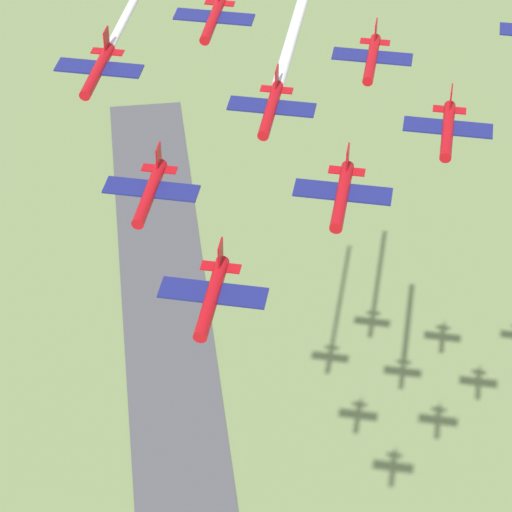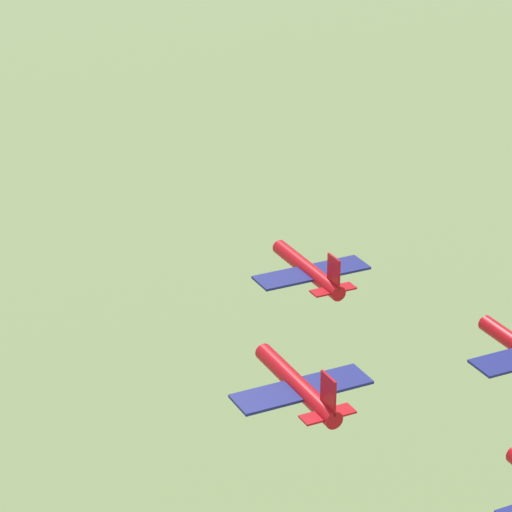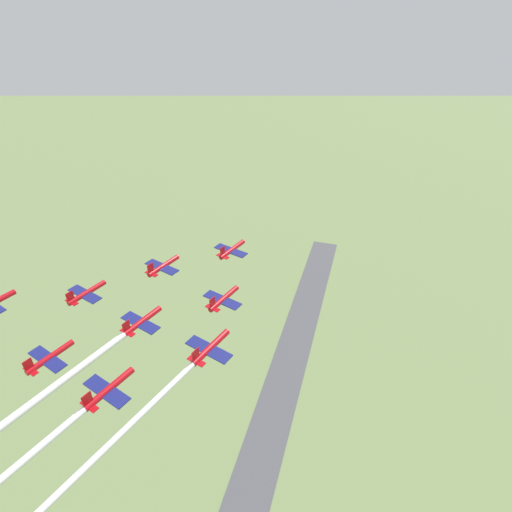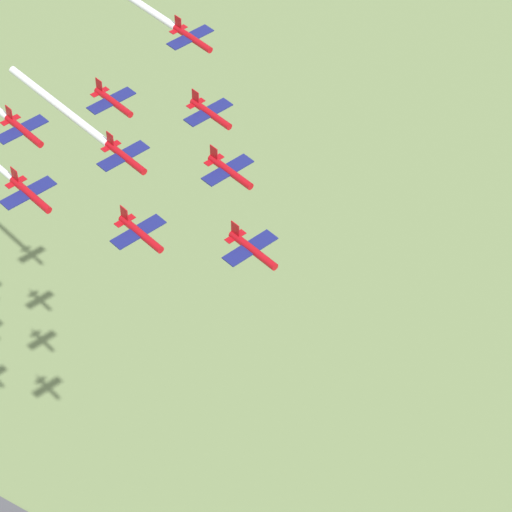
{
  "view_description": "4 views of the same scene",
  "coord_description": "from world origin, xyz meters",
  "px_view_note": "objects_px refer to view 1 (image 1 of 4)",
  "views": [
    {
      "loc": [
        11.83,
        -82.7,
        213.98
      ],
      "look_at": [
        16.52,
        -0.7,
        145.33
      ],
      "focal_mm": 85.0,
      "sensor_mm": 36.0,
      "label": 1
    },
    {
      "loc": [
        70.23,
        59.05,
        185.27
      ],
      "look_at": [
        14.21,
        -10.19,
        145.34
      ],
      "focal_mm": 85.0,
      "sensor_mm": 36.0,
      "label": 2
    },
    {
      "loc": [
        -25.16,
        75.78,
        200.58
      ],
      "look_at": [
        5.97,
        -6.52,
        144.19
      ],
      "focal_mm": 28.0,
      "sensor_mm": 36.0,
      "label": 3
    },
    {
      "loc": [
        -95.34,
        -81.64,
        273.55
      ],
      "look_at": [
        12.46,
        -6.38,
        144.21
      ],
      "focal_mm": 85.0,
      "sensor_mm": 36.0,
      "label": 4
    }
  ],
  "objects_px": {
    "jet_3": "(448,129)",
    "jet_2": "(151,190)",
    "jet_1": "(342,193)",
    "jet_8": "(214,18)",
    "jet_5": "(98,69)",
    "jet_4": "(271,108)",
    "jet_7": "(372,57)",
    "jet_0": "(213,294)"
  },
  "relations": [
    {
      "from": "jet_4",
      "to": "jet_7",
      "type": "relative_size",
      "value": 1.0
    },
    {
      "from": "jet_7",
      "to": "jet_2",
      "type": "bearing_deg",
      "value": 59.53
    },
    {
      "from": "jet_0",
      "to": "jet_3",
      "type": "distance_m",
      "value": 36.86
    },
    {
      "from": "jet_3",
      "to": "jet_8",
      "type": "relative_size",
      "value": 1.0
    },
    {
      "from": "jet_4",
      "to": "jet_0",
      "type": "bearing_deg",
      "value": 90.0
    },
    {
      "from": "jet_4",
      "to": "jet_3",
      "type": "bearing_deg",
      "value": -180.0
    },
    {
      "from": "jet_4",
      "to": "jet_8",
      "type": "distance_m",
      "value": 18.44
    },
    {
      "from": "jet_7",
      "to": "jet_8",
      "type": "xyz_separation_m",
      "value": [
        -18.19,
        4.18,
        3.44
      ]
    },
    {
      "from": "jet_0",
      "to": "jet_4",
      "type": "relative_size",
      "value": 1.0
    },
    {
      "from": "jet_0",
      "to": "jet_7",
      "type": "height_order",
      "value": "jet_0"
    },
    {
      "from": "jet_0",
      "to": "jet_5",
      "type": "xyz_separation_m",
      "value": [
        -11.08,
        35.1,
        1.49
      ]
    },
    {
      "from": "jet_1",
      "to": "jet_8",
      "type": "height_order",
      "value": "jet_1"
    },
    {
      "from": "jet_1",
      "to": "jet_2",
      "type": "xyz_separation_m",
      "value": [
        -18.19,
        4.18,
        -2.0
      ]
    },
    {
      "from": "jet_2",
      "to": "jet_5",
      "type": "distance_m",
      "value": 18.69
    },
    {
      "from": "jet_3",
      "to": "jet_4",
      "type": "xyz_separation_m",
      "value": [
        -18.19,
        4.18,
        0.55
      ]
    },
    {
      "from": "jet_0",
      "to": "jet_5",
      "type": "relative_size",
      "value": 1.0
    },
    {
      "from": "jet_2",
      "to": "jet_5",
      "type": "height_order",
      "value": "jet_5"
    },
    {
      "from": "jet_0",
      "to": "jet_5",
      "type": "height_order",
      "value": "jet_5"
    },
    {
      "from": "jet_5",
      "to": "jet_7",
      "type": "relative_size",
      "value": 1.0
    },
    {
      "from": "jet_0",
      "to": "jet_8",
      "type": "xyz_separation_m",
      "value": [
        1.56,
        48.47,
        -0.12
      ]
    },
    {
      "from": "jet_3",
      "to": "jet_5",
      "type": "distance_m",
      "value": 37.48
    },
    {
      "from": "jet_4",
      "to": "jet_5",
      "type": "distance_m",
      "value": 18.88
    },
    {
      "from": "jet_0",
      "to": "jet_8",
      "type": "distance_m",
      "value": 48.49
    },
    {
      "from": "jet_3",
      "to": "jet_2",
      "type": "bearing_deg",
      "value": 29.54
    },
    {
      "from": "jet_1",
      "to": "jet_5",
      "type": "relative_size",
      "value": 1.0
    },
    {
      "from": "jet_3",
      "to": "jet_7",
      "type": "bearing_deg",
      "value": -59.53
    },
    {
      "from": "jet_5",
      "to": "jet_7",
      "type": "distance_m",
      "value": 32.57
    },
    {
      "from": "jet_2",
      "to": "jet_8",
      "type": "xyz_separation_m",
      "value": [
        7.1,
        30.92,
        1.66
      ]
    },
    {
      "from": "jet_0",
      "to": "jet_2",
      "type": "relative_size",
      "value": 1.0
    },
    {
      "from": "jet_7",
      "to": "jet_4",
      "type": "bearing_deg",
      "value": 59.53
    },
    {
      "from": "jet_2",
      "to": "jet_7",
      "type": "distance_m",
      "value": 36.85
    },
    {
      "from": "jet_2",
      "to": "jet_4",
      "type": "bearing_deg",
      "value": -120.47
    },
    {
      "from": "jet_8",
      "to": "jet_2",
      "type": "bearing_deg",
      "value": 90.0
    },
    {
      "from": "jet_4",
      "to": "jet_7",
      "type": "distance_m",
      "value": 18.53
    },
    {
      "from": "jet_4",
      "to": "jet_8",
      "type": "relative_size",
      "value": 1.0
    },
    {
      "from": "jet_3",
      "to": "jet_8",
      "type": "bearing_deg",
      "value": -29.54
    },
    {
      "from": "jet_1",
      "to": "jet_4",
      "type": "distance_m",
      "value": 18.47
    },
    {
      "from": "jet_1",
      "to": "jet_3",
      "type": "height_order",
      "value": "jet_1"
    },
    {
      "from": "jet_0",
      "to": "jet_3",
      "type": "height_order",
      "value": "jet_0"
    },
    {
      "from": "jet_5",
      "to": "jet_8",
      "type": "height_order",
      "value": "jet_5"
    },
    {
      "from": "jet_0",
      "to": "jet_1",
      "type": "relative_size",
      "value": 1.0
    },
    {
      "from": "jet_1",
      "to": "jet_5",
      "type": "xyz_separation_m",
      "value": [
        -23.73,
        21.73,
        1.27
      ]
    }
  ]
}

